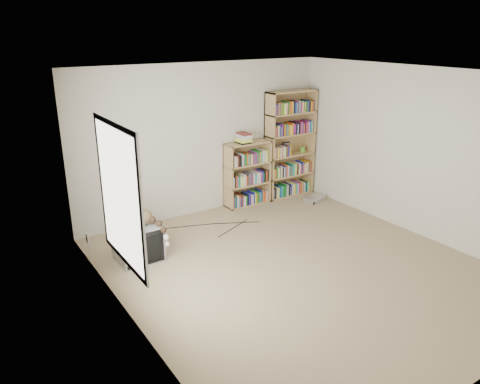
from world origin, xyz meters
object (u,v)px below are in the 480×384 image
dvd_player (315,199)px  cat (140,221)px  crt_tv (138,242)px  bookcase_tall (289,147)px  bookcase_short (247,176)px

dvd_player → cat: bearing=168.6°
crt_tv → bookcase_tall: size_ratio=0.30×
cat → bookcase_tall: (3.34, 1.04, 0.33)m
crt_tv → bookcase_short: 2.63m
cat → dvd_player: 3.59m
cat → bookcase_short: size_ratio=0.57×
bookcase_tall → bookcase_short: size_ratio=1.72×
bookcase_short → dvd_player: 1.34m
crt_tv → dvd_player: crt_tv is taller
bookcase_tall → dvd_player: 1.06m
bookcase_tall → bookcase_short: bookcase_tall is taller
bookcase_short → dvd_player: (1.11, -0.57, -0.48)m
crt_tv → bookcase_tall: 3.57m
cat → bookcase_short: (2.40, 1.04, -0.07)m
crt_tv → cat: cat is taller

